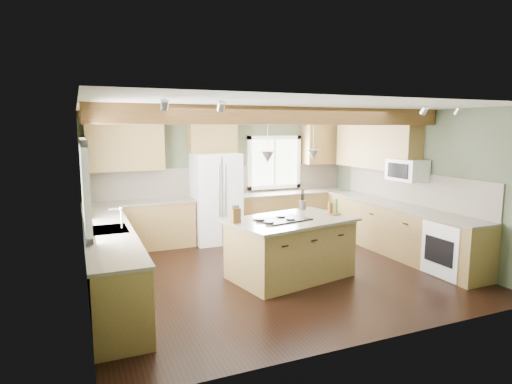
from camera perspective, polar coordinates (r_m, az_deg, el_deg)
name	(u,v)px	position (r m, az deg, el deg)	size (l,w,h in m)	color
floor	(274,271)	(7.02, 2.47, -10.53)	(5.60, 5.60, 0.00)	black
ceiling	(275,108)	(6.65, 2.62, 11.17)	(5.60, 5.60, 0.00)	silver
wall_back	(224,176)	(9.02, -4.29, 2.17)	(5.60, 5.60, 0.00)	#434B35
wall_left	(83,204)	(6.08, -22.06, -1.49)	(5.00, 5.00, 0.00)	#434B35
wall_right	(414,183)	(8.30, 20.29, 1.12)	(5.00, 5.00, 0.00)	#434B35
ceiling_beam	(285,116)	(6.36, 3.83, 10.11)	(5.55, 0.26, 0.26)	#533617
soffit_trim	(225,116)	(8.87, -4.17, 10.09)	(5.55, 0.20, 0.10)	#533617
backsplash_back	(224,180)	(9.01, -4.25, 1.59)	(5.58, 0.03, 0.58)	brown
backsplash_right	(411,188)	(8.34, 19.94, 0.55)	(0.03, 3.70, 0.58)	brown
base_cab_back_left	(140,226)	(8.47, -15.15, -4.42)	(2.02, 0.60, 0.88)	brown
counter_back_left	(140,202)	(8.38, -15.27, -1.35)	(2.06, 0.64, 0.04)	brown
base_cab_back_right	(293,213)	(9.46, 4.95, -2.82)	(2.62, 0.60, 0.88)	brown
counter_back_right	(293,192)	(9.38, 4.99, -0.06)	(2.66, 0.64, 0.04)	brown
base_cab_left	(110,263)	(6.33, -18.89, -8.95)	(0.60, 3.70, 0.88)	brown
counter_left	(108,231)	(6.21, -19.09, -4.89)	(0.64, 3.74, 0.04)	brown
base_cab_right	(396,230)	(8.29, 18.22, -4.84)	(0.60, 3.70, 0.88)	brown
counter_right	(398,205)	(8.19, 18.37, -1.70)	(0.64, 3.74, 0.04)	brown
upper_cab_back_left	(125,147)	(8.37, -17.03, 5.80)	(1.40, 0.35, 0.90)	brown
upper_cab_over_fridge	(212,135)	(8.71, -5.87, 7.53)	(0.96, 0.35, 0.70)	brown
upper_cab_right	(376,146)	(8.82, 15.66, 5.97)	(0.35, 2.20, 0.90)	brown
upper_cab_back_corner	(323,144)	(9.79, 8.94, 6.40)	(0.90, 0.35, 0.90)	brown
window_left	(84,185)	(6.09, -22.01, 0.91)	(0.04, 1.60, 1.05)	white
window_back	(274,162)	(9.40, 2.40, 3.97)	(1.10, 0.04, 1.00)	white
sink	(108,230)	(6.21, -19.09, -4.85)	(0.50, 0.65, 0.03)	#262628
faucet	(122,219)	(6.20, -17.50, -3.43)	(0.02, 0.02, 0.28)	#B2B2B7
dishwasher	(120,297)	(5.11, -17.68, -13.24)	(0.60, 0.60, 0.84)	white
oven	(453,249)	(7.39, 24.82, -6.89)	(0.60, 0.72, 0.84)	white
microwave	(407,170)	(8.09, 19.48, 2.77)	(0.40, 0.70, 0.38)	white
pendant_left	(268,157)	(6.16, 1.57, 4.69)	(0.18, 0.18, 0.16)	#B2B2B7
pendant_right	(313,155)	(6.71, 7.64, 4.93)	(0.18, 0.18, 0.16)	#B2B2B7
refrigerator	(216,198)	(8.62, -5.34, -0.82)	(0.90, 0.74, 1.80)	white
island	(290,249)	(6.68, 4.58, -7.61)	(1.75, 1.07, 0.88)	brown
island_top	(291,220)	(6.56, 4.63, -3.75)	(1.87, 1.19, 0.04)	brown
cooktop	(283,219)	(6.47, 3.63, -3.65)	(0.76, 0.51, 0.02)	black
knife_block	(236,216)	(6.26, -2.73, -3.15)	(0.13, 0.10, 0.21)	brown
utensil_crock	(303,205)	(7.31, 6.22, -1.74)	(0.12, 0.12, 0.15)	#39342E
bottle_tray	(333,207)	(6.98, 10.26, -1.97)	(0.25, 0.25, 0.23)	brown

